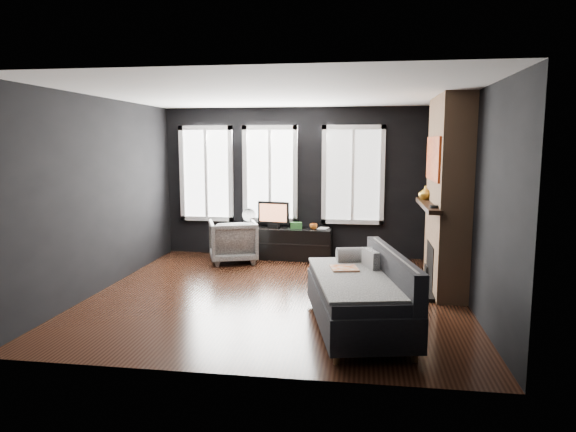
# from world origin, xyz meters

# --- Properties ---
(floor) EXTENTS (5.00, 5.00, 0.00)m
(floor) POSITION_xyz_m (0.00, 0.00, 0.00)
(floor) COLOR black
(floor) RESTS_ON ground
(ceiling) EXTENTS (5.00, 5.00, 0.00)m
(ceiling) POSITION_xyz_m (0.00, 0.00, 2.70)
(ceiling) COLOR white
(ceiling) RESTS_ON ground
(wall_back) EXTENTS (5.00, 0.02, 2.70)m
(wall_back) POSITION_xyz_m (0.00, 2.50, 1.35)
(wall_back) COLOR black
(wall_back) RESTS_ON ground
(wall_left) EXTENTS (0.02, 5.00, 2.70)m
(wall_left) POSITION_xyz_m (-2.50, 0.00, 1.35)
(wall_left) COLOR black
(wall_left) RESTS_ON ground
(wall_right) EXTENTS (0.02, 5.00, 2.70)m
(wall_right) POSITION_xyz_m (2.50, 0.00, 1.35)
(wall_right) COLOR black
(wall_right) RESTS_ON ground
(windows) EXTENTS (4.00, 0.16, 1.76)m
(windows) POSITION_xyz_m (-0.45, 2.46, 2.38)
(windows) COLOR white
(windows) RESTS_ON wall_back
(fireplace) EXTENTS (0.70, 1.62, 2.70)m
(fireplace) POSITION_xyz_m (2.30, 0.60, 1.35)
(fireplace) COLOR #93724C
(fireplace) RESTS_ON floor
(sofa) EXTENTS (1.42, 2.20, 0.87)m
(sofa) POSITION_xyz_m (1.10, -1.16, 0.44)
(sofa) COLOR black
(sofa) RESTS_ON floor
(stripe_pillow) EXTENTS (0.21, 0.38, 0.37)m
(stripe_pillow) POSITION_xyz_m (1.24, -0.74, 0.63)
(stripe_pillow) COLOR gray
(stripe_pillow) RESTS_ON sofa
(armchair) EXTENTS (0.99, 0.96, 0.81)m
(armchair) POSITION_xyz_m (-1.10, 1.84, 0.40)
(armchair) COLOR silver
(armchair) RESTS_ON floor
(media_console) EXTENTS (1.64, 0.56, 0.56)m
(media_console) POSITION_xyz_m (-0.21, 2.24, 0.28)
(media_console) COLOR black
(media_console) RESTS_ON floor
(monitor) EXTENTS (0.61, 0.22, 0.53)m
(monitor) POSITION_xyz_m (-0.45, 2.28, 0.82)
(monitor) COLOR black
(monitor) RESTS_ON media_console
(desk_fan) EXTENTS (0.25, 0.25, 0.35)m
(desk_fan) POSITION_xyz_m (-0.91, 2.28, 0.73)
(desk_fan) COLOR gray
(desk_fan) RESTS_ON media_console
(mug) EXTENTS (0.16, 0.14, 0.13)m
(mug) POSITION_xyz_m (0.28, 2.15, 0.62)
(mug) COLOR orange
(mug) RESTS_ON media_console
(book) EXTENTS (0.17, 0.05, 0.23)m
(book) POSITION_xyz_m (0.37, 2.24, 0.67)
(book) COLOR beige
(book) RESTS_ON media_console
(storage_box) EXTENTS (0.22, 0.16, 0.11)m
(storage_box) POSITION_xyz_m (-0.03, 2.20, 0.61)
(storage_box) COLOR #2E6E2C
(storage_box) RESTS_ON media_console
(mantel_vase) EXTENTS (0.25, 0.26, 0.20)m
(mantel_vase) POSITION_xyz_m (2.05, 1.05, 1.33)
(mantel_vase) COLOR #C38224
(mantel_vase) RESTS_ON fireplace
(mantel_clock) EXTENTS (0.13, 0.13, 0.04)m
(mantel_clock) POSITION_xyz_m (2.05, 0.05, 1.25)
(mantel_clock) COLOR black
(mantel_clock) RESTS_ON fireplace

